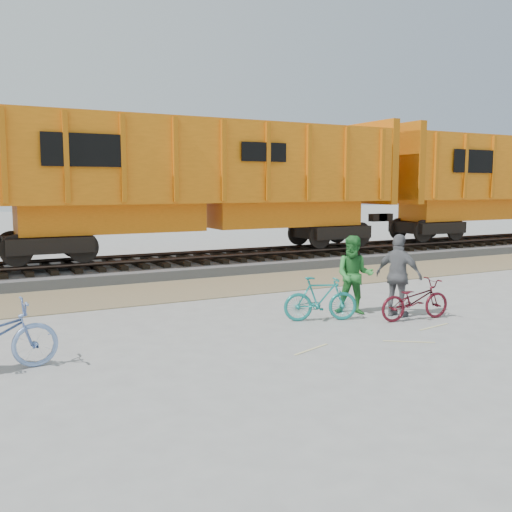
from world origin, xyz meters
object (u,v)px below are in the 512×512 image
object	(u,v)px
hopper_car_center	(204,179)
person_man	(354,275)
bicycle_maroon	(415,300)
hopper_car_right	(512,181)
bicycle_teal	(321,299)
person_woman	(399,276)

from	to	relation	value
hopper_car_center	person_man	bearing A→B (deg)	-88.63
hopper_car_center	person_man	world-z (taller)	hopper_car_center
bicycle_maroon	person_man	size ratio (longest dim) A/B	0.95
hopper_car_right	bicycle_teal	distance (m)	17.96
hopper_car_right	bicycle_maroon	size ratio (longest dim) A/B	8.67
hopper_car_right	person_man	bearing A→B (deg)	-151.86
hopper_car_right	bicycle_teal	bearing A→B (deg)	-152.81
bicycle_maroon	person_man	distance (m)	1.36
hopper_car_center	hopper_car_right	bearing A→B (deg)	0.00
hopper_car_right	person_man	distance (m)	16.93
person_woman	hopper_car_center	bearing A→B (deg)	-15.94
bicycle_maroon	person_woman	world-z (taller)	person_woman
bicycle_teal	bicycle_maroon	world-z (taller)	bicycle_teal
hopper_car_center	person_man	xyz separation A→B (m)	(0.19, -7.92, -2.15)
hopper_car_right	bicycle_maroon	xyz separation A→B (m)	(-14.03, -8.96, -2.58)
hopper_car_right	person_woman	size ratio (longest dim) A/B	7.95
hopper_car_right	bicycle_teal	size ratio (longest dim) A/B	9.16
hopper_car_center	bicycle_teal	xyz separation A→B (m)	(-0.81, -8.12, -2.55)
hopper_car_right	bicycle_teal	world-z (taller)	hopper_car_right
hopper_car_center	person_woman	bearing A→B (deg)	-84.21
person_man	person_woman	xyz separation A→B (m)	(0.68, -0.64, 0.03)
bicycle_maroon	person_woman	distance (m)	0.62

